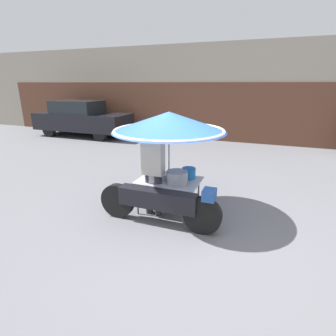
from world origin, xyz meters
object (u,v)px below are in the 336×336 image
Objects in this scene: parked_car at (82,118)px; potted_plant at (62,121)px; vendor_motorcycle_cart at (168,136)px; vendor_person at (153,169)px.

parked_car is 1.78m from potted_plant.
vendor_motorcycle_cart is at bearing -37.69° from potted_plant.
vendor_motorcycle_cart is 0.64m from vendor_person.
vendor_motorcycle_cart is 10.28m from potted_plant.
parked_car is 4.46× the size of potted_plant.
parked_car is (-6.20, 5.88, -0.08)m from vendor_person.
potted_plant is at bearing 142.31° from vendor_motorcycle_cart.
potted_plant is at bearing 140.79° from vendor_person.
vendor_motorcycle_cart is at bearing 36.48° from vendor_person.
vendor_motorcycle_cart reaches higher than potted_plant.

